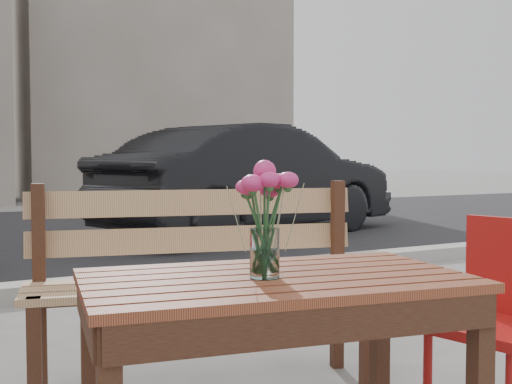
% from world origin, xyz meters
% --- Properties ---
extents(street, '(30.00, 8.12, 0.12)m').
position_xyz_m(street, '(0.00, 5.06, 0.03)').
color(street, black).
rests_on(street, ground).
extents(main_table, '(1.17, 0.81, 0.67)m').
position_xyz_m(main_table, '(-0.09, -0.15, 0.56)').
color(main_table, '#591E17').
rests_on(main_table, ground).
extents(main_bench, '(1.54, 0.77, 0.92)m').
position_xyz_m(main_bench, '(0.11, 0.84, 0.56)').
color(main_bench, '#9E7751').
rests_on(main_bench, ground).
extents(red_chair, '(0.46, 0.46, 0.78)m').
position_xyz_m(red_chair, '(0.89, -0.11, 0.45)').
color(red_chair, '#9F1513').
rests_on(red_chair, ground).
extents(main_vase, '(0.18, 0.18, 0.33)m').
position_xyz_m(main_vase, '(-0.14, -0.16, 0.87)').
color(main_vase, white).
rests_on(main_vase, main_table).
extents(parked_car, '(4.54, 2.71, 1.41)m').
position_xyz_m(parked_car, '(2.96, 5.63, 0.71)').
color(parked_car, black).
rests_on(parked_car, ground).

